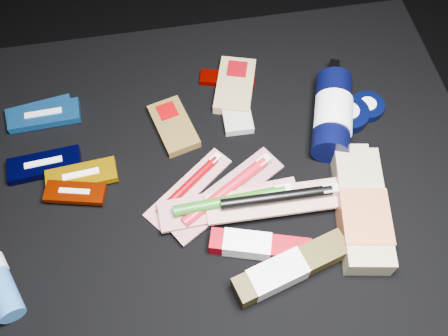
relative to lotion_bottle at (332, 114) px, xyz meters
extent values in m
plane|color=black|center=(-0.23, -0.08, -0.44)|extent=(3.00, 3.00, 0.00)
cube|color=black|center=(-0.23, -0.08, -0.24)|extent=(0.98, 0.78, 0.40)
cube|color=blue|center=(-0.55, 0.12, -0.03)|extent=(0.13, 0.07, 0.01)
cube|color=silver|center=(-0.55, 0.12, -0.03)|extent=(0.07, 0.02, 0.02)
cube|color=#1757A6|center=(-0.54, 0.11, -0.02)|extent=(0.14, 0.06, 0.02)
cube|color=beige|center=(-0.54, 0.11, -0.02)|extent=(0.07, 0.02, 0.02)
cube|color=black|center=(-0.54, -0.01, -0.02)|extent=(0.13, 0.06, 0.02)
cube|color=silver|center=(-0.54, -0.01, -0.02)|extent=(0.07, 0.02, 0.02)
cube|color=#D59400|center=(-0.47, -0.04, -0.02)|extent=(0.13, 0.06, 0.01)
cube|color=white|center=(-0.47, -0.04, -0.02)|extent=(0.07, 0.02, 0.02)
cube|color=#841700|center=(-0.48, -0.08, -0.02)|extent=(0.11, 0.06, 0.01)
cube|color=silver|center=(-0.48, -0.08, -0.02)|extent=(0.05, 0.02, 0.01)
cube|color=brown|center=(-0.30, 0.04, -0.03)|extent=(0.09, 0.13, 0.02)
cube|color=#770104|center=(-0.30, 0.07, -0.02)|extent=(0.04, 0.04, 0.02)
cube|color=#A5A59F|center=(-0.17, 0.06, -0.03)|extent=(0.06, 0.10, 0.02)
cube|color=#650C00|center=(-0.17, 0.08, -0.03)|extent=(0.03, 0.03, 0.02)
cube|color=tan|center=(-0.16, 0.12, -0.02)|extent=(0.11, 0.15, 0.02)
cube|color=#6C040A|center=(-0.15, 0.15, -0.02)|extent=(0.05, 0.05, 0.02)
cube|color=#7B0400|center=(-0.17, 0.14, -0.03)|extent=(0.12, 0.06, 0.01)
cube|color=#A97314|center=(-0.16, 0.14, -0.03)|extent=(0.05, 0.05, 0.01)
cylinder|color=black|center=(0.00, 0.00, 0.00)|extent=(0.12, 0.19, 0.07)
cylinder|color=white|center=(0.00, -0.01, 0.00)|extent=(0.09, 0.10, 0.07)
cylinder|color=black|center=(0.03, 0.09, 0.00)|extent=(0.03, 0.03, 0.02)
cube|color=black|center=(0.04, 0.11, -0.01)|extent=(0.03, 0.03, 0.02)
cylinder|color=black|center=(0.08, 0.02, -0.03)|extent=(0.07, 0.07, 0.02)
cylinder|color=silver|center=(0.08, 0.02, -0.02)|extent=(0.03, 0.03, 0.02)
cylinder|color=black|center=(0.04, 0.01, -0.02)|extent=(0.08, 0.08, 0.02)
cylinder|color=beige|center=(0.04, 0.01, -0.02)|extent=(0.04, 0.04, 0.02)
cube|color=tan|center=(0.00, -0.19, -0.01)|extent=(0.11, 0.23, 0.04)
cube|color=#B5623A|center=(0.00, -0.22, -0.01)|extent=(0.10, 0.11, 0.05)
cube|color=tan|center=(0.02, -0.08, -0.01)|extent=(0.05, 0.03, 0.03)
cylinder|color=#295692|center=(-0.60, -0.24, -0.01)|extent=(0.07, 0.09, 0.04)
cube|color=silver|center=(-0.29, -0.09, -0.03)|extent=(0.17, 0.15, 0.01)
cylinder|color=#780005|center=(-0.29, -0.09, -0.02)|extent=(0.12, 0.10, 0.01)
cube|color=white|center=(-0.23, -0.05, -0.02)|extent=(0.02, 0.02, 0.01)
cube|color=#B0A9A4|center=(-0.22, -0.12, -0.02)|extent=(0.23, 0.17, 0.01)
cylinder|color=#B51020|center=(-0.22, -0.12, -0.01)|extent=(0.17, 0.11, 0.02)
cube|color=beige|center=(-0.15, -0.07, -0.01)|extent=(0.03, 0.03, 0.01)
cube|color=beige|center=(-0.22, -0.14, -0.02)|extent=(0.25, 0.07, 0.01)
cylinder|color=#1A5D12|center=(-0.22, -0.14, 0.00)|extent=(0.19, 0.03, 0.02)
cube|color=silver|center=(-0.13, -0.14, 0.00)|extent=(0.03, 0.02, 0.01)
cube|color=silver|center=(-0.14, -0.15, -0.01)|extent=(0.24, 0.06, 0.01)
cylinder|color=black|center=(-0.14, -0.15, 0.00)|extent=(0.19, 0.02, 0.02)
cube|color=#B9BAB5|center=(-0.05, -0.16, 0.00)|extent=(0.03, 0.02, 0.01)
cube|color=#82000A|center=(-0.18, -0.23, -0.02)|extent=(0.17, 0.08, 0.03)
cube|color=white|center=(-0.20, -0.22, -0.02)|extent=(0.09, 0.06, 0.03)
cube|color=#382D10|center=(-0.14, -0.27, -0.01)|extent=(0.20, 0.10, 0.04)
cube|color=beige|center=(-0.17, -0.28, -0.01)|extent=(0.10, 0.07, 0.04)
camera|label=1|loc=(-0.29, -0.51, 0.76)|focal=40.00mm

